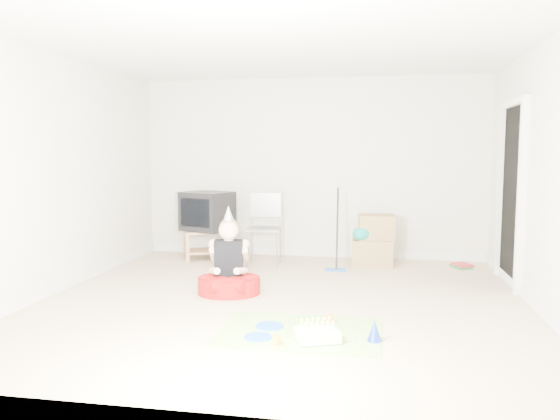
% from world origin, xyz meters
% --- Properties ---
extents(ground, '(5.00, 5.00, 0.00)m').
position_xyz_m(ground, '(0.00, 0.00, 0.00)').
color(ground, '#CAB391').
rests_on(ground, ground).
extents(doorway_recess, '(0.02, 0.90, 2.05)m').
position_xyz_m(doorway_recess, '(2.48, 1.20, 1.02)').
color(doorway_recess, black).
rests_on(doorway_recess, ground).
extents(tv_stand, '(0.78, 0.65, 0.42)m').
position_xyz_m(tv_stand, '(-1.44, 2.01, 0.25)').
color(tv_stand, '#A4754A').
rests_on(tv_stand, ground).
extents(crt_tv, '(0.80, 0.74, 0.55)m').
position_xyz_m(crt_tv, '(-1.44, 2.01, 0.69)').
color(crt_tv, black).
rests_on(crt_tv, tv_stand).
extents(folding_chair, '(0.48, 0.46, 1.00)m').
position_xyz_m(folding_chair, '(-0.57, 1.79, 0.49)').
color(folding_chair, gray).
rests_on(folding_chair, ground).
extents(cardboard_boxes, '(0.58, 0.45, 0.69)m').
position_xyz_m(cardboard_boxes, '(0.91, 1.99, 0.33)').
color(cardboard_boxes, '#9A7B4A').
rests_on(cardboard_boxes, ground).
extents(floor_mop, '(0.27, 0.36, 1.07)m').
position_xyz_m(floor_mop, '(0.43, 1.51, 0.26)').
color(floor_mop, '#2359AF').
rests_on(floor_mop, ground).
extents(book_pile, '(0.28, 0.31, 0.06)m').
position_xyz_m(book_pile, '(2.07, 2.01, 0.03)').
color(book_pile, '#267232').
rests_on(book_pile, ground).
extents(seated_woman, '(0.78, 0.78, 0.96)m').
position_xyz_m(seated_woman, '(-0.62, 0.17, 0.21)').
color(seated_woman, '#A8100F').
rests_on(seated_woman, ground).
extents(party_mat, '(1.39, 1.02, 0.01)m').
position_xyz_m(party_mat, '(0.31, -0.97, 0.00)').
color(party_mat, '#F2328A').
rests_on(party_mat, ground).
extents(birthday_cake, '(0.41, 0.37, 0.15)m').
position_xyz_m(birthday_cake, '(0.49, -1.17, 0.05)').
color(birthday_cake, white).
rests_on(birthday_cake, party_mat).
extents(blue_plate_near, '(0.31, 0.31, 0.01)m').
position_xyz_m(blue_plate_near, '(0.03, -0.89, 0.01)').
color(blue_plate_near, blue).
rests_on(blue_plate_near, party_mat).
extents(blue_plate_far, '(0.29, 0.29, 0.01)m').
position_xyz_m(blue_plate_far, '(-0.01, -1.18, 0.01)').
color(blue_plate_far, blue).
rests_on(blue_plate_far, party_mat).
extents(orange_cup_near, '(0.08, 0.08, 0.08)m').
position_xyz_m(orange_cup_near, '(0.55, -0.71, 0.05)').
color(orange_cup_near, orange).
rests_on(orange_cup_near, party_mat).
extents(orange_cup_far, '(0.08, 0.08, 0.08)m').
position_xyz_m(orange_cup_far, '(0.18, -1.32, 0.04)').
color(orange_cup_far, orange).
rests_on(orange_cup_far, party_mat).
extents(blue_party_hat, '(0.13, 0.13, 0.17)m').
position_xyz_m(blue_party_hat, '(0.94, -1.09, 0.09)').
color(blue_party_hat, '#1B3BC1').
rests_on(blue_party_hat, party_mat).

